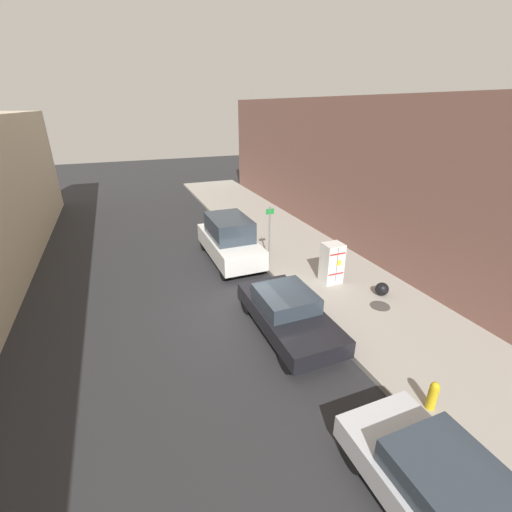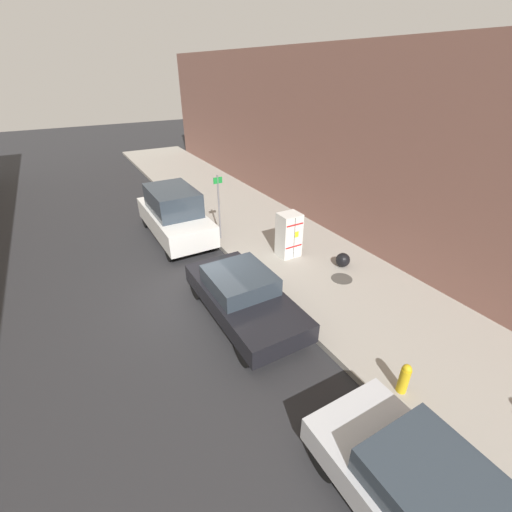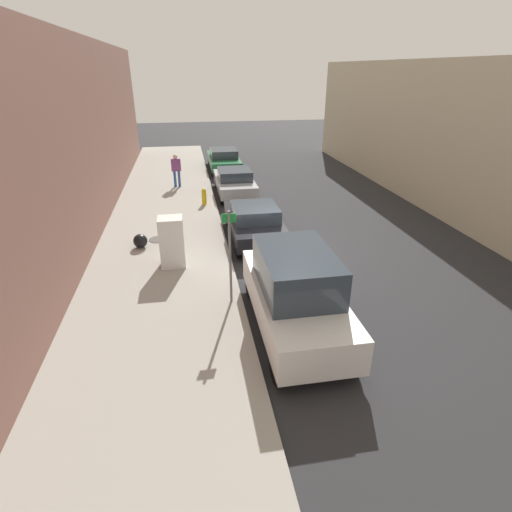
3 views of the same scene
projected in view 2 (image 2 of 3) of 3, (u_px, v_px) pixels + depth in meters
The scene contains 11 objects.
ground_plane at pixel (199, 295), 10.99m from camera, with size 80.00×80.00×0.00m, color #28282B.
sidewalk_slab at pixel (306, 260), 12.79m from camera, with size 4.75×44.00×0.18m, color #9E998E.
building_facade_near at pixel (385, 154), 12.51m from camera, with size 1.87×39.60×7.22m, color #7F564C.
discarded_refrigerator at pixel (289, 235), 12.57m from camera, with size 0.77×0.69×1.66m.
manhole_cover at pixel (342, 279), 11.49m from camera, with size 0.70×0.70×0.02m, color #47443F.
street_sign_post at pixel (219, 204), 13.50m from camera, with size 0.36×0.07×2.65m.
fire_hydrant at pixel (404, 378), 7.35m from camera, with size 0.22×0.22×0.77m.
trash_bag at pixel (343, 260), 12.11m from camera, with size 0.50×0.50×0.50m, color black.
parked_van_white at pixel (174, 214), 14.15m from camera, with size 1.93×4.76×2.16m.
parked_sedan_dark at pixel (243, 295), 9.72m from camera, with size 1.90×4.40×1.41m.
parked_sedan_silver at pixel (439, 511), 5.04m from camera, with size 1.87×4.38×1.37m.
Camera 2 is at (2.88, 8.70, 6.45)m, focal length 24.00 mm.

